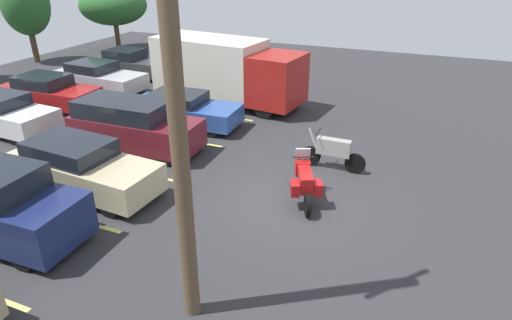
% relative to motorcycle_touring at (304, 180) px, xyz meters
% --- Properties ---
extents(ground, '(44.00, 44.00, 0.10)m').
position_rel_motorcycle_touring_xyz_m(ground, '(-0.23, 0.31, -0.70)').
color(ground, '#2D2D30').
extents(motorcycle_touring, '(1.98, 1.16, 1.40)m').
position_rel_motorcycle_touring_xyz_m(motorcycle_touring, '(0.00, 0.00, 0.00)').
color(motorcycle_touring, black).
rests_on(motorcycle_touring, ground).
extents(motorcycle_second, '(0.62, 2.16, 1.33)m').
position_rel_motorcycle_touring_xyz_m(motorcycle_second, '(2.29, -0.28, -0.03)').
color(motorcycle_second, black).
rests_on(motorcycle_second, ground).
extents(parking_stripes, '(14.78, 5.17, 0.01)m').
position_rel_motorcycle_touring_xyz_m(parking_stripes, '(-1.90, 6.47, -0.65)').
color(parking_stripes, '#EAE066').
rests_on(parking_stripes, ground).
extents(car_champagne, '(2.11, 4.88, 1.56)m').
position_rel_motorcycle_touring_xyz_m(car_champagne, '(-1.96, 6.29, 0.12)').
color(car_champagne, '#C1B289').
rests_on(car_champagne, ground).
extents(car_maroon, '(1.92, 4.73, 1.81)m').
position_rel_motorcycle_touring_xyz_m(car_maroon, '(1.15, 6.71, 0.27)').
color(car_maroon, maroon).
rests_on(car_maroon, ground).
extents(car_blue, '(1.96, 4.66, 1.36)m').
position_rel_motorcycle_touring_xyz_m(car_blue, '(3.91, 6.33, 0.03)').
color(car_blue, '#2D519E').
rests_on(car_blue, ground).
extents(car_far_white, '(2.09, 4.70, 1.47)m').
position_rel_motorcycle_touring_xyz_m(car_far_white, '(0.64, 12.64, 0.06)').
color(car_far_white, white).
rests_on(car_far_white, ground).
extents(car_far_red, '(1.97, 4.68, 1.46)m').
position_rel_motorcycle_touring_xyz_m(car_far_red, '(3.57, 13.23, 0.06)').
color(car_far_red, maroon).
rests_on(car_far_red, ground).
extents(car_far_silver, '(2.20, 4.87, 1.44)m').
position_rel_motorcycle_touring_xyz_m(car_far_silver, '(6.51, 12.83, 0.06)').
color(car_far_silver, '#B7B7BC').
rests_on(car_far_silver, ground).
extents(car_far_charcoal, '(1.76, 4.23, 1.50)m').
position_rel_motorcycle_touring_xyz_m(car_far_charcoal, '(9.43, 13.20, 0.07)').
color(car_far_charcoal, '#38383D').
rests_on(car_far_charcoal, ground).
extents(box_truck, '(3.26, 7.36, 2.92)m').
position_rel_motorcycle_touring_xyz_m(box_truck, '(7.28, 6.00, 0.92)').
color(box_truck, '#A51E19').
rests_on(box_truck, ground).
extents(utility_pole, '(1.47, 1.23, 8.79)m').
position_rel_motorcycle_touring_xyz_m(utility_pole, '(-5.03, 0.81, 3.86)').
color(utility_pole, brown).
rests_on(utility_pole, ground).
extents(tree_far_left, '(2.84, 2.84, 5.35)m').
position_rel_motorcycle_touring_xyz_m(tree_far_left, '(10.00, 20.83, 2.85)').
color(tree_far_left, '#4C3823').
rests_on(tree_far_left, ground).
extents(tree_center, '(4.56, 4.56, 4.37)m').
position_rel_motorcycle_touring_xyz_m(tree_center, '(15.06, 18.36, 2.39)').
color(tree_center, '#4C3823').
rests_on(tree_center, ground).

